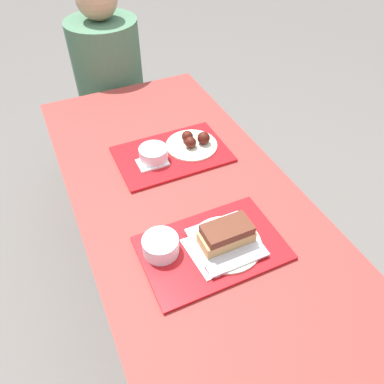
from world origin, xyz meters
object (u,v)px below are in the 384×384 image
object	(u,v)px
tray_far	(172,154)
brisket_sandwich_plate	(226,238)
wings_plate_far	(193,142)
person_seated_across	(107,65)
bowl_coleslaw_near	(161,245)
bowl_coleslaw_far	(153,154)
tray_near	(212,248)

from	to	relation	value
tray_far	brisket_sandwich_plate	xyz separation A→B (m)	(-0.02, -0.50, 0.04)
wings_plate_far	person_seated_across	bearing A→B (deg)	98.91
bowl_coleslaw_near	person_seated_across	size ratio (longest dim) A/B	0.15
tray_far	bowl_coleslaw_near	bearing A→B (deg)	-116.43
bowl_coleslaw_far	person_seated_across	xyz separation A→B (m)	(0.05, 0.85, -0.02)
bowl_coleslaw_far	person_seated_across	size ratio (longest dim) A/B	0.15
brisket_sandwich_plate	wings_plate_far	size ratio (longest dim) A/B	1.07
tray_near	person_seated_across	distance (m)	1.33
bowl_coleslaw_far	wings_plate_far	size ratio (longest dim) A/B	0.53
tray_near	wings_plate_far	bearing A→B (deg)	71.79
bowl_coleslaw_near	wings_plate_far	size ratio (longest dim) A/B	0.53
bowl_coleslaw_near	wings_plate_far	xyz separation A→B (m)	(0.31, 0.45, -0.01)
bowl_coleslaw_near	brisket_sandwich_plate	bearing A→B (deg)	-17.10
bowl_coleslaw_near	person_seated_across	world-z (taller)	person_seated_across
bowl_coleslaw_near	person_seated_across	bearing A→B (deg)	81.79
tray_far	bowl_coleslaw_far	size ratio (longest dim) A/B	3.96
tray_near	bowl_coleslaw_far	size ratio (longest dim) A/B	3.96
person_seated_across	wings_plate_far	bearing A→B (deg)	-81.09
wings_plate_far	tray_near	bearing A→B (deg)	-108.21
tray_far	person_seated_across	size ratio (longest dim) A/B	0.58
brisket_sandwich_plate	wings_plate_far	world-z (taller)	brisket_sandwich_plate
bowl_coleslaw_far	wings_plate_far	distance (m)	0.18
tray_near	tray_far	bearing A→B (deg)	82.27
tray_near	bowl_coleslaw_near	size ratio (longest dim) A/B	3.96
tray_near	brisket_sandwich_plate	xyz separation A→B (m)	(0.04, -0.01, 0.04)
bowl_coleslaw_near	bowl_coleslaw_far	xyz separation A→B (m)	(0.14, 0.43, 0.00)
tray_near	wings_plate_far	world-z (taller)	wings_plate_far
tray_near	bowl_coleslaw_far	xyz separation A→B (m)	(-0.02, 0.48, 0.04)
tray_near	bowl_coleslaw_far	bearing A→B (deg)	91.84
brisket_sandwich_plate	bowl_coleslaw_far	world-z (taller)	brisket_sandwich_plate
wings_plate_far	person_seated_across	world-z (taller)	person_seated_across
tray_far	person_seated_across	distance (m)	0.84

